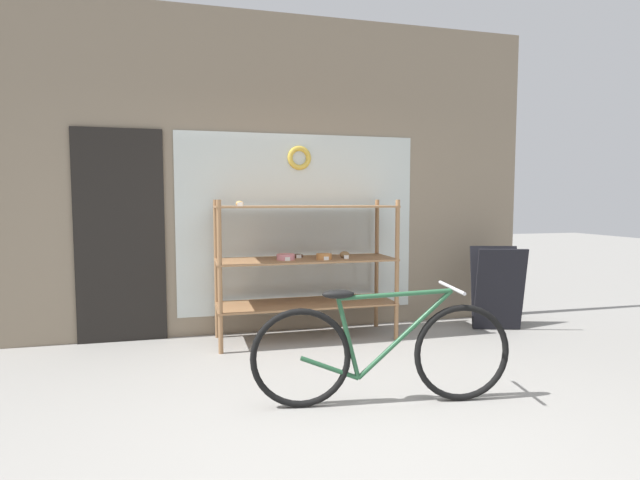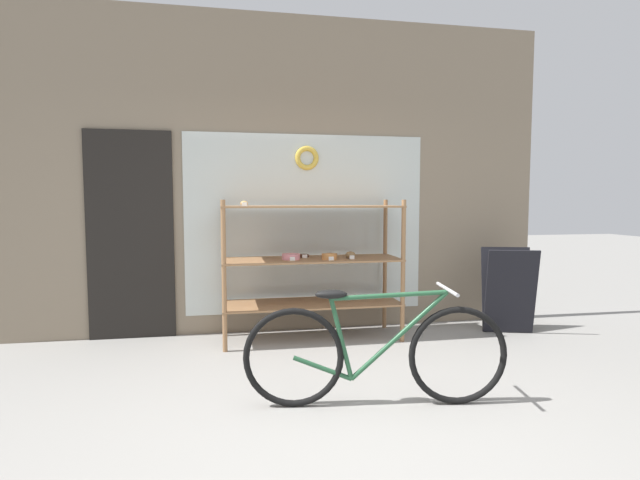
# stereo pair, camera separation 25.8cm
# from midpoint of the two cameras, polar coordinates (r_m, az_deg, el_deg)

# --- Properties ---
(ground_plane) EXTENTS (30.00, 30.00, 0.00)m
(ground_plane) POSITION_cam_midpoint_polar(r_m,az_deg,el_deg) (3.20, 1.80, -21.46)
(ground_plane) COLOR gray
(storefront_facade) EXTENTS (5.71, 0.13, 3.34)m
(storefront_facade) POSITION_cam_midpoint_polar(r_m,az_deg,el_deg) (5.36, -6.44, 6.91)
(storefront_facade) COLOR gray
(storefront_facade) RESTS_ON ground_plane
(display_case) EXTENTS (1.78, 0.60, 1.41)m
(display_case) POSITION_cam_midpoint_polar(r_m,az_deg,el_deg) (5.00, -3.12, -2.14)
(display_case) COLOR #8E6642
(display_case) RESTS_ON ground_plane
(bicycle) EXTENTS (1.80, 0.46, 0.82)m
(bicycle) POSITION_cam_midpoint_polar(r_m,az_deg,el_deg) (3.51, 4.93, -12.64)
(bicycle) COLOR black
(bicycle) RESTS_ON ground_plane
(sandwich_board) EXTENTS (0.60, 0.51, 0.89)m
(sandwich_board) POSITION_cam_midpoint_polar(r_m,az_deg,el_deg) (5.69, 18.38, -5.28)
(sandwich_board) COLOR black
(sandwich_board) RESTS_ON ground_plane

